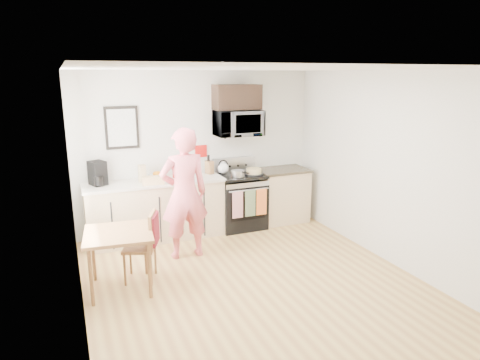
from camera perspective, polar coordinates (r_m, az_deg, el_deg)
name	(u,v)px	position (r m, az deg, el deg)	size (l,w,h in m)	color
floor	(255,284)	(5.48, 2.00, -13.68)	(4.60, 4.60, 0.00)	#9E713D
back_wall	(198,151)	(7.12, -5.65, 3.83)	(4.00, 0.04, 2.60)	silver
front_wall	(395,259)	(3.19, 19.95, -9.88)	(4.00, 0.04, 2.60)	silver
left_wall	(74,202)	(4.58, -21.28, -2.76)	(0.04, 4.60, 2.60)	silver
right_wall	(391,169)	(6.11, 19.43, 1.41)	(0.04, 4.60, 2.60)	silver
ceiling	(257,69)	(4.86, 2.26, 14.62)	(4.00, 4.60, 0.04)	white
window	(73,162)	(5.30, -21.41, 2.20)	(0.06, 1.40, 1.50)	silver
cabinet_left	(156,211)	(6.85, -11.15, -4.10)	(2.10, 0.60, 0.90)	tan
countertop_left	(154,182)	(6.73, -11.34, -0.29)	(2.14, 0.64, 0.04)	beige
cabinet_right	(282,196)	(7.58, 5.57, -2.14)	(0.84, 0.60, 0.90)	tan
countertop_right	(282,170)	(7.47, 5.65, 1.33)	(0.88, 0.64, 0.04)	black
range	(240,202)	(7.23, 0.05, -2.98)	(0.76, 0.70, 1.16)	black
microwave	(238,123)	(7.06, -0.28, 7.59)	(0.76, 0.51, 0.42)	#B1B1B6
upper_cabinet	(237,97)	(7.07, -0.42, 11.01)	(0.76, 0.35, 0.40)	black
wall_art	(122,128)	(6.78, -15.48, 6.74)	(0.50, 0.04, 0.65)	black
wall_trivet	(201,151)	(7.12, -5.23, 3.84)	(0.20, 0.02, 0.20)	red
person	(184,194)	(5.98, -7.44, -1.83)	(0.68, 0.44, 1.85)	#DB3C4C
dining_table	(119,239)	(5.30, -15.89, -7.56)	(0.78, 0.78, 0.73)	brown
chair	(149,237)	(5.47, -12.02, -7.42)	(0.52, 0.49, 0.89)	brown
knife_block	(209,167)	(7.08, -4.10, 1.71)	(0.10, 0.14, 0.21)	brown
utensil_crock	(176,169)	(6.86, -8.52, 1.47)	(0.12, 0.12, 0.35)	red
fruit_bowl	(155,175)	(6.90, -11.22, 0.61)	(0.25, 0.25, 0.11)	white
milk_carton	(142,173)	(6.67, -12.91, 0.86)	(0.10, 0.10, 0.26)	tan
coffee_maker	(98,174)	(6.65, -18.45, 0.77)	(0.28, 0.33, 0.36)	black
bread_bag	(153,180)	(6.52, -11.49, -0.03)	(0.32, 0.15, 0.12)	tan
cake	(254,172)	(7.08, 1.85, 1.13)	(0.31, 0.31, 0.10)	black
kettle	(223,168)	(7.13, -2.25, 1.65)	(0.19, 0.19, 0.24)	white
pot	(238,174)	(6.91, -0.29, 0.87)	(0.21, 0.33, 0.10)	#B1B1B6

